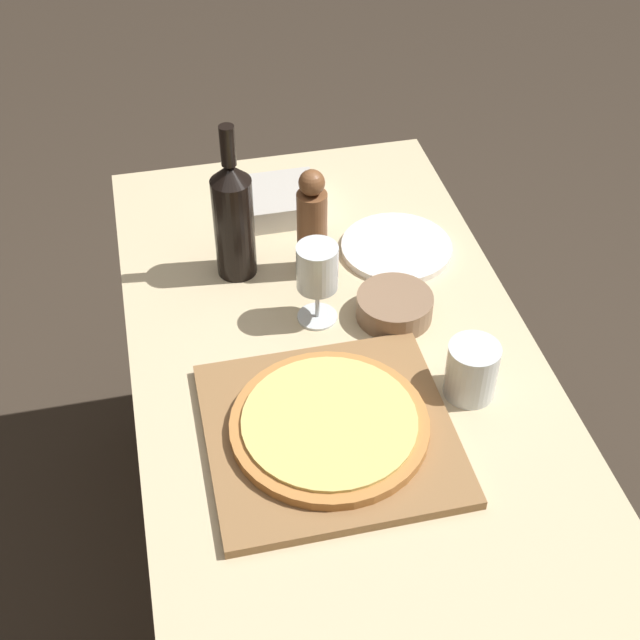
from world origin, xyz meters
The scene contains 11 objects.
ground_plane centered at (0.00, 0.00, 0.00)m, with size 12.00×12.00×0.00m, color #382D23.
dining_table centered at (0.00, 0.00, 0.64)m, with size 0.71×1.30×0.76m.
cutting_board centered at (-0.05, -0.20, 0.77)m, with size 0.39×0.38×0.02m.
pizza centered at (-0.05, -0.20, 0.79)m, with size 0.32×0.32×0.02m.
wine_bottle centered at (-0.13, 0.25, 0.89)m, with size 0.08×0.08×0.32m.
pepper_mill centered at (0.01, 0.22, 0.87)m, with size 0.06×0.06×0.23m.
wine_glass centered at (-0.01, 0.08, 0.88)m, with size 0.07×0.07×0.16m.
small_bowl centered at (0.13, 0.06, 0.79)m, with size 0.14×0.14×0.05m.
drinking_tumbler centered at (0.20, -0.16, 0.82)m, with size 0.09×0.09×0.10m.
dinner_plate centered at (0.19, 0.24, 0.77)m, with size 0.22×0.22×0.01m.
food_container centered at (-0.02, 0.43, 0.79)m, with size 0.17×0.15×0.05m.
Camera 1 is at (-0.27, -1.11, 1.87)m, focal length 50.00 mm.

